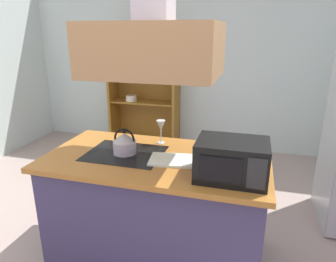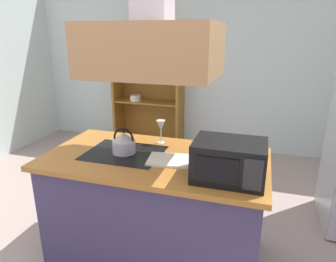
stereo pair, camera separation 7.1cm
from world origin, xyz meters
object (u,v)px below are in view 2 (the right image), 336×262
object	(u,v)px
dish_cabinet	(149,97)
microwave	(229,160)
kettle	(124,143)
cutting_board	(171,160)
wine_glass_on_counter	(161,126)

from	to	relation	value
dish_cabinet	microwave	bearing A→B (deg)	-59.78
kettle	cutting_board	world-z (taller)	kettle
kettle	dish_cabinet	bearing A→B (deg)	106.45
wine_glass_on_counter	microwave	bearing A→B (deg)	-38.44
microwave	kettle	bearing A→B (deg)	166.39
cutting_board	microwave	xyz separation A→B (m)	(0.44, -0.16, 0.12)
wine_glass_on_counter	kettle	bearing A→B (deg)	-124.86
dish_cabinet	cutting_board	size ratio (longest dim) A/B	5.40
dish_cabinet	wine_glass_on_counter	bearing A→B (deg)	-66.79
kettle	wine_glass_on_counter	xyz separation A→B (m)	(0.21, 0.30, 0.06)
cutting_board	wine_glass_on_counter	size ratio (longest dim) A/B	1.65
microwave	wine_glass_on_counter	xyz separation A→B (m)	(-0.64, 0.51, 0.02)
cutting_board	microwave	world-z (taller)	microwave
dish_cabinet	kettle	world-z (taller)	dish_cabinet
kettle	wine_glass_on_counter	distance (m)	0.37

